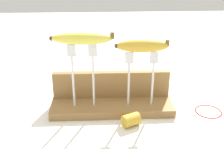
# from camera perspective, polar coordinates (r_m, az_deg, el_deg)

# --- Properties ---
(ground_plane) EXTENTS (3.00, 3.00, 0.00)m
(ground_plane) POSITION_cam_1_polar(r_m,az_deg,el_deg) (0.94, 0.00, -7.00)
(ground_plane) COLOR silver
(wooden_board) EXTENTS (0.39, 0.12, 0.03)m
(wooden_board) POSITION_cam_1_polar(r_m,az_deg,el_deg) (0.94, 0.00, -6.32)
(wooden_board) COLOR olive
(wooden_board) RESTS_ON ground
(board_backstop) EXTENTS (0.38, 0.02, 0.09)m
(board_backstop) POSITION_cam_1_polar(r_m,az_deg,el_deg) (0.95, -0.13, -1.91)
(board_backstop) COLOR olive
(board_backstop) RESTS_ON wooden_board
(fork_stand_left) EXTENTS (0.09, 0.01, 0.20)m
(fork_stand_left) POSITION_cam_1_polar(r_m,az_deg,el_deg) (0.87, -5.76, 0.77)
(fork_stand_left) COLOR silver
(fork_stand_left) RESTS_ON wooden_board
(fork_stand_right) EXTENTS (0.10, 0.01, 0.18)m
(fork_stand_right) POSITION_cam_1_polar(r_m,az_deg,el_deg) (0.88, 5.75, 0.14)
(fork_stand_right) COLOR silver
(fork_stand_right) RESTS_ON wooden_board
(banana_raised_left) EXTENTS (0.18, 0.05, 0.04)m
(banana_raised_left) POSITION_cam_1_polar(r_m,az_deg,el_deg) (0.83, -6.05, 7.09)
(banana_raised_left) COLOR #DBD147
(banana_raised_left) RESTS_ON fork_stand_left
(banana_raised_right) EXTENTS (0.16, 0.04, 0.04)m
(banana_raised_right) POSITION_cam_1_polar(r_m,az_deg,el_deg) (0.85, 5.99, 5.65)
(banana_raised_right) COLOR gold
(banana_raised_right) RESTS_ON fork_stand_right
(banana_chunk_near) EXTENTS (0.06, 0.06, 0.04)m
(banana_chunk_near) POSITION_cam_1_polar(r_m,az_deg,el_deg) (0.86, 3.82, -8.90)
(banana_chunk_near) COLOR gold
(banana_chunk_near) RESTS_ON ground
(wire_coil) EXTENTS (0.08, 0.08, 0.00)m
(wire_coil) POSITION_cam_1_polar(r_m,az_deg,el_deg) (0.98, 18.47, -6.86)
(wire_coil) COLOR red
(wire_coil) RESTS_ON ground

